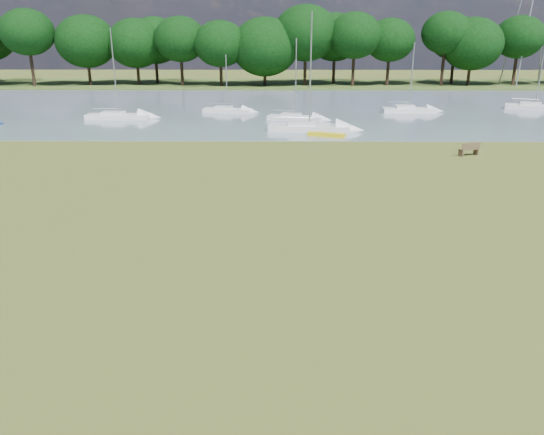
{
  "coord_description": "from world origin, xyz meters",
  "views": [
    {
      "loc": [
        0.55,
        -20.77,
        8.39
      ],
      "look_at": [
        0.35,
        -2.0,
        1.83
      ],
      "focal_mm": 35.0,
      "sensor_mm": 36.0,
      "label": 1
    }
  ],
  "objects_px": {
    "sailboat_3": "(227,109)",
    "sailboat_6": "(308,125)",
    "sailboat_5": "(295,116)",
    "kayak": "(326,135)",
    "riverbank_bench": "(470,149)",
    "sailboat_7": "(118,114)",
    "sailboat_0": "(408,108)",
    "sailboat_1": "(535,105)"
  },
  "relations": [
    {
      "from": "sailboat_3",
      "to": "sailboat_6",
      "type": "distance_m",
      "value": 14.18
    },
    {
      "from": "sailboat_3",
      "to": "sailboat_5",
      "type": "bearing_deg",
      "value": -23.49
    },
    {
      "from": "kayak",
      "to": "sailboat_6",
      "type": "distance_m",
      "value": 3.05
    },
    {
      "from": "kayak",
      "to": "sailboat_5",
      "type": "height_order",
      "value": "sailboat_5"
    },
    {
      "from": "riverbank_bench",
      "to": "sailboat_7",
      "type": "distance_m",
      "value": 34.5
    },
    {
      "from": "riverbank_bench",
      "to": "sailboat_0",
      "type": "height_order",
      "value": "sailboat_0"
    },
    {
      "from": "kayak",
      "to": "sailboat_3",
      "type": "bearing_deg",
      "value": 145.48
    },
    {
      "from": "sailboat_0",
      "to": "sailboat_1",
      "type": "bearing_deg",
      "value": 9.78
    },
    {
      "from": "sailboat_7",
      "to": "sailboat_0",
      "type": "bearing_deg",
      "value": 9.3
    },
    {
      "from": "sailboat_0",
      "to": "sailboat_7",
      "type": "distance_m",
      "value": 31.11
    },
    {
      "from": "sailboat_3",
      "to": "sailboat_6",
      "type": "bearing_deg",
      "value": -41.6
    },
    {
      "from": "kayak",
      "to": "sailboat_6",
      "type": "relative_size",
      "value": 0.32
    },
    {
      "from": "sailboat_0",
      "to": "sailboat_3",
      "type": "distance_m",
      "value": 20.0
    },
    {
      "from": "sailboat_7",
      "to": "sailboat_3",
      "type": "bearing_deg",
      "value": 23.57
    },
    {
      "from": "sailboat_0",
      "to": "sailboat_5",
      "type": "relative_size",
      "value": 0.94
    },
    {
      "from": "sailboat_3",
      "to": "kayak",
      "type": "bearing_deg",
      "value": -43.16
    },
    {
      "from": "sailboat_5",
      "to": "sailboat_6",
      "type": "distance_m",
      "value": 6.26
    },
    {
      "from": "sailboat_7",
      "to": "sailboat_1",
      "type": "bearing_deg",
      "value": 9.84
    },
    {
      "from": "sailboat_5",
      "to": "sailboat_6",
      "type": "bearing_deg",
      "value": -65.35
    },
    {
      "from": "riverbank_bench",
      "to": "sailboat_3",
      "type": "xyz_separation_m",
      "value": [
        -19.41,
        21.28,
        -0.03
      ]
    },
    {
      "from": "sailboat_3",
      "to": "sailboat_1",
      "type": "bearing_deg",
      "value": 16.92
    },
    {
      "from": "sailboat_0",
      "to": "sailboat_1",
      "type": "height_order",
      "value": "sailboat_1"
    },
    {
      "from": "sailboat_0",
      "to": "sailboat_6",
      "type": "xyz_separation_m",
      "value": [
        -11.63,
        -11.58,
        0.01
      ]
    },
    {
      "from": "sailboat_6",
      "to": "riverbank_bench",
      "type": "bearing_deg",
      "value": -34.43
    },
    {
      "from": "sailboat_0",
      "to": "sailboat_5",
      "type": "xyz_separation_m",
      "value": [
        -12.67,
        -5.41,
        -0.08
      ]
    },
    {
      "from": "sailboat_0",
      "to": "sailboat_3",
      "type": "relative_size",
      "value": 1.2
    },
    {
      "from": "kayak",
      "to": "sailboat_7",
      "type": "distance_m",
      "value": 22.65
    },
    {
      "from": "sailboat_6",
      "to": "sailboat_7",
      "type": "height_order",
      "value": "sailboat_6"
    },
    {
      "from": "sailboat_3",
      "to": "sailboat_5",
      "type": "relative_size",
      "value": 0.78
    },
    {
      "from": "kayak",
      "to": "sailboat_3",
      "type": "xyz_separation_m",
      "value": [
        -9.76,
        14.15,
        0.24
      ]
    },
    {
      "from": "riverbank_bench",
      "to": "sailboat_0",
      "type": "bearing_deg",
      "value": 67.21
    },
    {
      "from": "sailboat_0",
      "to": "kayak",
      "type": "bearing_deg",
      "value": -126.15
    },
    {
      "from": "sailboat_7",
      "to": "sailboat_5",
      "type": "bearing_deg",
      "value": -1.66
    },
    {
      "from": "riverbank_bench",
      "to": "sailboat_7",
      "type": "bearing_deg",
      "value": 129.76
    },
    {
      "from": "riverbank_bench",
      "to": "sailboat_5",
      "type": "relative_size",
      "value": 0.21
    },
    {
      "from": "sailboat_0",
      "to": "sailboat_7",
      "type": "relative_size",
      "value": 0.84
    },
    {
      "from": "sailboat_1",
      "to": "riverbank_bench",
      "type": "bearing_deg",
      "value": -99.89
    },
    {
      "from": "kayak",
      "to": "sailboat_7",
      "type": "height_order",
      "value": "sailboat_7"
    },
    {
      "from": "sailboat_0",
      "to": "sailboat_5",
      "type": "bearing_deg",
      "value": -157.39
    },
    {
      "from": "kayak",
      "to": "sailboat_0",
      "type": "height_order",
      "value": "sailboat_0"
    },
    {
      "from": "kayak",
      "to": "sailboat_7",
      "type": "xyz_separation_m",
      "value": [
        -20.51,
        9.6,
        0.28
      ]
    },
    {
      "from": "sailboat_5",
      "to": "sailboat_6",
      "type": "relative_size",
      "value": 0.78
    }
  ]
}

